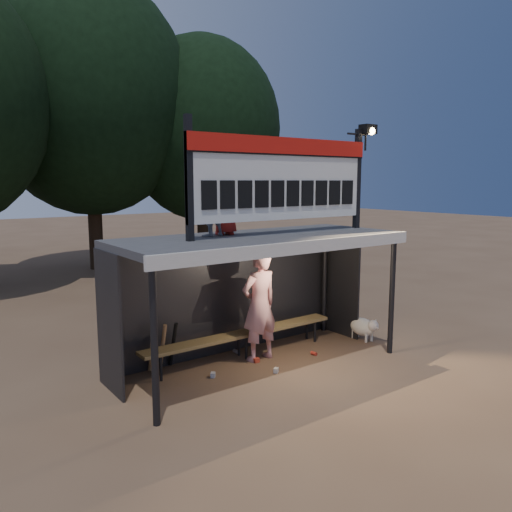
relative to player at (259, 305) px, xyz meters
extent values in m
plane|color=brown|center=(-0.19, -0.28, -1.02)|extent=(80.00, 80.00, 0.00)
imported|color=white|center=(0.00, 0.00, 0.00)|extent=(0.77, 0.52, 2.05)
imported|color=gray|center=(-0.96, 0.10, 1.79)|extent=(0.51, 0.41, 0.99)
imported|color=#A72019|center=(-0.61, 0.17, 1.82)|extent=(0.54, 0.38, 1.05)
cube|color=#39393C|center=(-0.19, -0.28, 1.24)|extent=(5.00, 2.00, 0.12)
cube|color=silver|center=(-0.19, -1.30, 1.20)|extent=(5.10, 0.06, 0.20)
cylinder|color=black|center=(-2.59, -1.18, 0.08)|extent=(0.10, 0.10, 2.20)
cylinder|color=black|center=(2.21, -1.18, 0.08)|extent=(0.10, 0.10, 2.20)
cylinder|color=black|center=(-2.59, 0.62, 0.08)|extent=(0.10, 0.10, 2.20)
cylinder|color=black|center=(2.21, 0.62, 0.08)|extent=(0.10, 0.10, 2.20)
cube|color=black|center=(-0.19, 0.72, 0.08)|extent=(5.00, 0.04, 2.20)
cube|color=black|center=(-2.69, 0.22, 0.08)|extent=(0.04, 1.00, 2.20)
cube|color=black|center=(2.31, 0.22, 0.08)|extent=(0.04, 1.00, 2.20)
cylinder|color=black|center=(-0.19, 0.72, 1.13)|extent=(5.00, 0.06, 0.06)
cube|color=black|center=(-1.54, -0.28, 2.25)|extent=(0.10, 0.10, 1.90)
cube|color=black|center=(2.16, -0.28, 2.25)|extent=(0.10, 0.10, 1.90)
cube|color=silver|center=(0.31, -0.28, 2.25)|extent=(3.80, 0.08, 1.40)
cube|color=red|center=(0.31, -0.33, 2.81)|extent=(3.80, 0.04, 0.28)
cube|color=black|center=(0.31, -0.34, 2.66)|extent=(3.80, 0.02, 0.03)
cube|color=black|center=(-1.22, -0.33, 2.00)|extent=(0.27, 0.03, 0.45)
cube|color=black|center=(-0.88, -0.33, 2.00)|extent=(0.27, 0.03, 0.45)
cube|color=black|center=(-0.54, -0.33, 2.00)|extent=(0.27, 0.03, 0.45)
cube|color=black|center=(-0.20, -0.33, 2.00)|extent=(0.27, 0.03, 0.45)
cube|color=black|center=(0.14, -0.33, 2.00)|extent=(0.27, 0.03, 0.45)
cube|color=black|center=(0.48, -0.33, 2.00)|extent=(0.27, 0.03, 0.45)
cube|color=black|center=(0.82, -0.33, 2.00)|extent=(0.27, 0.03, 0.45)
cube|color=black|center=(1.16, -0.33, 2.00)|extent=(0.27, 0.03, 0.45)
cube|color=black|center=(1.50, -0.33, 2.00)|extent=(0.27, 0.03, 0.45)
cube|color=black|center=(1.84, -0.33, 2.00)|extent=(0.27, 0.03, 0.45)
cylinder|color=black|center=(2.11, -0.28, 3.10)|extent=(0.50, 0.04, 0.04)
cylinder|color=black|center=(2.36, -0.28, 2.95)|extent=(0.04, 0.04, 0.30)
cube|color=black|center=(2.36, -0.33, 3.20)|extent=(0.30, 0.22, 0.18)
sphere|color=#FFD88C|center=(2.36, -0.42, 3.16)|extent=(0.14, 0.14, 0.14)
cube|color=olive|center=(-0.19, 0.27, -0.57)|extent=(4.00, 0.35, 0.06)
cylinder|color=black|center=(-1.89, 0.15, -0.80)|extent=(0.05, 0.05, 0.45)
cylinder|color=black|center=(-1.89, 0.39, -0.80)|extent=(0.05, 0.05, 0.45)
cylinder|color=black|center=(-0.19, 0.15, -0.80)|extent=(0.05, 0.05, 0.45)
cylinder|color=black|center=(-0.19, 0.39, -0.80)|extent=(0.05, 0.05, 0.45)
cylinder|color=black|center=(1.51, 0.15, -0.80)|extent=(0.05, 0.05, 0.45)
cylinder|color=black|center=(1.51, 0.39, -0.80)|extent=(0.05, 0.05, 0.45)
cylinder|color=black|center=(0.81, 11.22, 1.07)|extent=(0.50, 0.50, 4.18)
ellipsoid|color=black|center=(0.81, 11.22, 5.15)|extent=(7.22, 7.22, 8.36)
cylinder|color=black|center=(4.81, 10.22, 0.74)|extent=(0.50, 0.50, 3.52)
ellipsoid|color=black|center=(4.81, 10.22, 4.18)|extent=(6.08, 6.08, 7.04)
ellipsoid|color=white|center=(2.39, -0.33, -0.75)|extent=(0.36, 0.58, 0.36)
sphere|color=white|center=(2.39, -0.61, -0.66)|extent=(0.22, 0.22, 0.22)
cone|color=beige|center=(2.39, -0.71, -0.68)|extent=(0.10, 0.10, 0.10)
cone|color=beige|center=(2.34, -0.63, -0.56)|extent=(0.06, 0.06, 0.07)
cone|color=beige|center=(2.44, -0.63, -0.56)|extent=(0.06, 0.06, 0.07)
cylinder|color=silver|center=(2.31, -0.51, -0.93)|extent=(0.05, 0.05, 0.18)
cylinder|color=silver|center=(2.47, -0.51, -0.93)|extent=(0.05, 0.05, 0.18)
cylinder|color=beige|center=(2.31, -0.15, -0.93)|extent=(0.05, 0.05, 0.18)
cylinder|color=silver|center=(2.47, -0.15, -0.93)|extent=(0.05, 0.05, 0.18)
cylinder|color=beige|center=(2.39, -0.03, -0.68)|extent=(0.04, 0.16, 0.14)
cylinder|color=#A17A4B|center=(-1.86, 0.54, -0.59)|extent=(0.07, 0.27, 0.84)
cylinder|color=olive|center=(-1.66, 0.54, -0.59)|extent=(0.07, 0.30, 0.83)
cylinder|color=black|center=(-1.46, 0.54, -0.59)|extent=(0.07, 0.32, 0.83)
cube|color=#BA341F|center=(-0.14, -0.10, -0.98)|extent=(0.10, 0.07, 0.08)
cylinder|color=silver|center=(-0.16, 0.52, -0.99)|extent=(0.07, 0.12, 0.07)
cube|color=beige|center=(-0.15, -0.69, -0.98)|extent=(0.12, 0.12, 0.08)
cylinder|color=red|center=(0.95, -0.44, -0.99)|extent=(0.07, 0.12, 0.07)
cube|color=#A5A5A9|center=(-1.13, -0.22, -0.98)|extent=(0.12, 0.12, 0.08)
camera|label=1|loc=(-5.22, -7.03, 2.22)|focal=35.00mm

